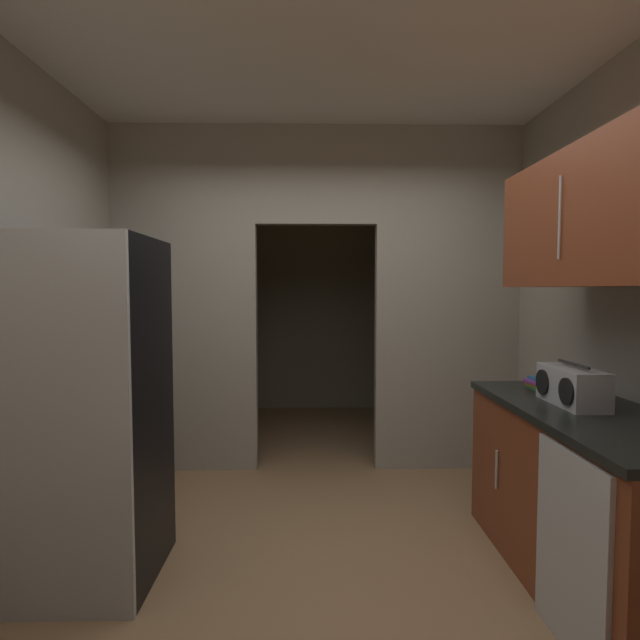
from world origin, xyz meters
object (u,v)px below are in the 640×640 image
object	(u,v)px
refrigerator	(78,410)
book_stack	(539,383)
boombox	(572,386)
dishwasher	(570,553)

from	to	relation	value
refrigerator	book_stack	world-z (taller)	refrigerator
book_stack	boombox	bearing A→B (deg)	-93.05
refrigerator	dishwasher	world-z (taller)	refrigerator
dishwasher	boombox	world-z (taller)	boombox
refrigerator	book_stack	distance (m)	2.60
boombox	book_stack	bearing A→B (deg)	86.95
refrigerator	book_stack	size ratio (longest dim) A/B	10.54
dishwasher	boombox	xyz separation A→B (m)	(0.29, 0.59, 0.58)
refrigerator	boombox	bearing A→B (deg)	-0.23
dishwasher	boombox	size ratio (longest dim) A/B	1.93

